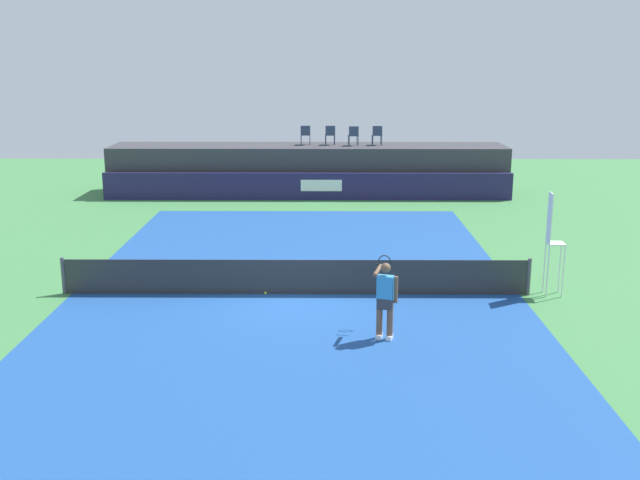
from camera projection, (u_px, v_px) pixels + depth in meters
name	position (u px, v px, depth m)	size (l,w,h in m)	color
ground_plane	(299.00, 264.00, 23.07)	(48.00, 48.00, 0.00)	#3D7A42
court_inner	(296.00, 294.00, 20.15)	(12.00, 22.00, 0.00)	#1C478C
sponsor_wall	(307.00, 186.00, 33.12)	(18.00, 0.22, 1.20)	#231E4C
spectator_platform	(308.00, 169.00, 34.75)	(18.00, 2.80, 2.20)	#38383D
spectator_chair_far_left	(305.00, 134.00, 34.51)	(0.45, 0.45, 0.89)	#2D3D56
spectator_chair_left	(330.00, 134.00, 34.45)	(0.46, 0.46, 0.89)	#2D3D56
spectator_chair_center	(353.00, 135.00, 34.19)	(0.47, 0.47, 0.89)	#2D3D56
spectator_chair_right	(377.00, 134.00, 34.38)	(0.45, 0.45, 0.89)	#2D3D56
umpire_chair	(552.00, 237.00, 19.73)	(0.46, 0.46, 2.76)	white
tennis_net	(295.00, 277.00, 20.04)	(12.40, 0.02, 0.95)	#2D2D2D
net_post_near	(63.00, 276.00, 20.08)	(0.10, 0.10, 1.00)	#4C4C51
net_post_far	(529.00, 277.00, 19.99)	(0.10, 0.10, 1.00)	#4C4C51
tennis_player	(385.00, 298.00, 16.79)	(0.56, 1.24, 1.77)	white
tennis_ball	(265.00, 293.00, 20.12)	(0.07, 0.07, 0.07)	#D8EA33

